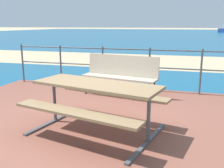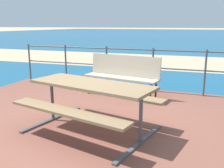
# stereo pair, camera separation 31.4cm
# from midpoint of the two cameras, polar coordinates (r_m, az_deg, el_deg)

# --- Properties ---
(ground_plane) EXTENTS (240.00, 240.00, 0.00)m
(ground_plane) POSITION_cam_midpoint_polar(r_m,az_deg,el_deg) (4.23, -7.05, -9.74)
(ground_plane) COLOR tan
(patio_paving) EXTENTS (6.40, 5.20, 0.06)m
(patio_paving) POSITION_cam_midpoint_polar(r_m,az_deg,el_deg) (4.22, -7.06, -9.37)
(patio_paving) COLOR brown
(patio_paving) RESTS_ON ground
(sea_water) EXTENTS (90.00, 90.00, 0.01)m
(sea_water) POSITION_cam_midpoint_polar(r_m,az_deg,el_deg) (43.62, 14.64, 10.70)
(sea_water) COLOR #145B84
(sea_water) RESTS_ON ground
(beach_strip) EXTENTS (54.05, 5.27, 0.01)m
(beach_strip) POSITION_cam_midpoint_polar(r_m,az_deg,el_deg) (11.80, 8.63, 5.14)
(beach_strip) COLOR tan
(beach_strip) RESTS_ON ground
(picnic_table) EXTENTS (2.14, 1.73, 0.75)m
(picnic_table) POSITION_cam_midpoint_polar(r_m,az_deg,el_deg) (3.76, -5.89, -2.37)
(picnic_table) COLOR #8C704C
(picnic_table) RESTS_ON patio_paving
(park_bench) EXTENTS (1.76, 0.72, 0.91)m
(park_bench) POSITION_cam_midpoint_polar(r_m,az_deg,el_deg) (5.68, 0.32, 2.69)
(park_bench) COLOR #BCAD93
(park_bench) RESTS_ON patio_paving
(railing_fence) EXTENTS (5.94, 0.04, 1.05)m
(railing_fence) POSITION_cam_midpoint_polar(r_m,az_deg,el_deg) (6.25, 1.60, 4.71)
(railing_fence) COLOR #4C5156
(railing_fence) RESTS_ON patio_paving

